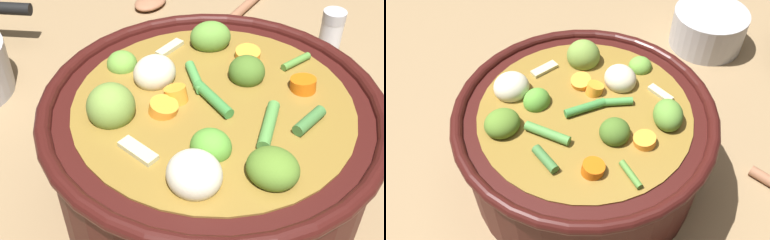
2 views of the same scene
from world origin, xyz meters
TOP-DOWN VIEW (x-y plane):
  - ground_plane at (0.00, 0.00)m, footprint 1.10×1.10m
  - cooking_pot at (-0.00, -0.00)m, footprint 0.31×0.31m
  - small_saucepan at (-0.30, -0.21)m, footprint 0.21×0.18m

SIDE VIEW (x-z plane):
  - ground_plane at x=0.00m, z-range 0.00..0.00m
  - small_saucepan at x=-0.30m, z-range 0.00..0.07m
  - cooking_pot at x=0.00m, z-range -0.01..0.15m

